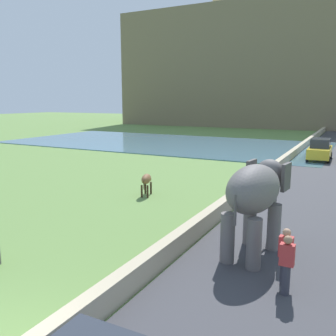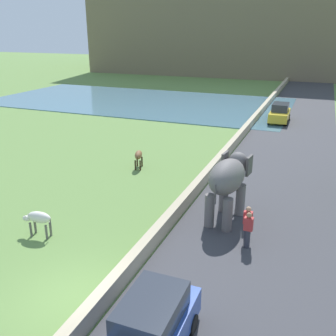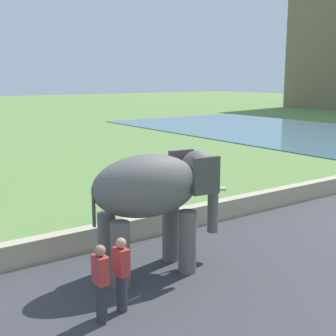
{
  "view_description": "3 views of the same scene",
  "coord_description": "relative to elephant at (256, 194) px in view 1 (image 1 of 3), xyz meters",
  "views": [
    {
      "loc": [
        6.16,
        -3.81,
        4.93
      ],
      "look_at": [
        -1.98,
        11.74,
        1.66
      ],
      "focal_mm": 39.01,
      "sensor_mm": 36.0,
      "label": 1
    },
    {
      "loc": [
        6.86,
        -8.49,
        8.44
      ],
      "look_at": [
        -0.38,
        9.52,
        1.31
      ],
      "focal_mm": 40.62,
      "sensor_mm": 36.0,
      "label": 2
    },
    {
      "loc": [
        12.27,
        1.48,
        4.75
      ],
      "look_at": [
        -0.67,
        10.64,
        1.6
      ],
      "focal_mm": 48.87,
      "sensor_mm": 36.0,
      "label": 3
    }
  ],
  "objects": [
    {
      "name": "road_surface",
      "position": [
        1.55,
        12.65,
        -2.01
      ],
      "size": [
        7.0,
        120.0,
        0.06
      ],
      "primitive_type": "cube",
      "color": "#38383D",
      "rests_on": "ground"
    },
    {
      "name": "barrier_wall",
      "position": [
        -2.25,
        10.65,
        -1.69
      ],
      "size": [
        0.4,
        110.0,
        0.7
      ],
      "primitive_type": "cube",
      "color": "tan",
      "rests_on": "ground"
    },
    {
      "name": "lake",
      "position": [
        -17.45,
        26.21,
        -2.0
      ],
      "size": [
        36.0,
        18.0,
        0.08
      ],
      "primitive_type": "cube",
      "color": "slate",
      "rests_on": "ground"
    },
    {
      "name": "hill_distant",
      "position": [
        -9.45,
        66.64,
        8.93
      ],
      "size": [
        64.0,
        28.0,
        21.92
      ],
      "primitive_type": "cube",
      "color": "#75664C",
      "rests_on": "ground"
    },
    {
      "name": "elephant",
      "position": [
        0.0,
        0.0,
        0.0
      ],
      "size": [
        1.71,
        3.54,
        2.99
      ],
      "color": "#605B5B",
      "rests_on": "ground"
    },
    {
      "name": "person_beside_elephant",
      "position": [
        1.26,
        -1.67,
        -1.16
      ],
      "size": [
        0.36,
        0.22,
        1.63
      ],
      "color": "#33333D",
      "rests_on": "ground"
    },
    {
      "name": "person_trailing",
      "position": [
        1.38,
        -2.19,
        -1.16
      ],
      "size": [
        0.36,
        0.22,
        1.63
      ],
      "color": "#33333D",
      "rests_on": "ground"
    },
    {
      "name": "car_yellow",
      "position": [
        -0.03,
        21.22,
        -1.14
      ],
      "size": [
        1.84,
        4.02,
        1.8
      ],
      "color": "gold",
      "rests_on": "ground"
    },
    {
      "name": "cow_brown",
      "position": [
        -6.91,
        4.8,
        -1.2
      ],
      "size": [
        0.75,
        1.42,
        1.15
      ],
      "color": "brown",
      "rests_on": "ground"
    }
  ]
}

